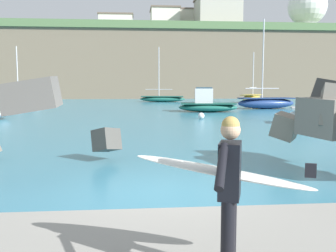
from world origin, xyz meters
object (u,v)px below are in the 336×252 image
object	(u,v)px
radar_dome	(307,9)
station_building_annex	(116,25)
boat_far_left	(21,100)
mooring_buoy_inner	(201,116)
boat_mid_right	(252,98)
boat_near_centre	(207,104)
boat_mid_left	(266,103)
station_building_west	(184,22)
station_building_east	(165,22)
station_building_central	(217,14)
surfer_with_board	(227,182)
boat_far_centre	(162,99)

from	to	relation	value
radar_dome	station_building_annex	bearing A→B (deg)	-174.30
boat_far_left	mooring_buoy_inner	xyz separation A→B (m)	(17.07, -18.69, -0.32)
boat_mid_right	mooring_buoy_inner	size ratio (longest dim) A/B	14.62
boat_near_centre	radar_dome	distance (m)	65.04
boat_mid_left	mooring_buoy_inner	xyz separation A→B (m)	(-8.14, -10.32, -0.38)
radar_dome	station_building_west	xyz separation A→B (m)	(-28.61, -5.04, -4.16)
boat_mid_right	boat_far_left	world-z (taller)	boat_far_left
station_building_east	boat_mid_left	bearing A→B (deg)	-81.74
station_building_central	boat_mid_right	bearing A→B (deg)	-91.99
boat_mid_right	boat_mid_left	bearing A→B (deg)	-101.37
boat_mid_left	station_building_annex	bearing A→B (deg)	109.62
boat_near_centre	station_building_west	size ratio (longest dim) A/B	0.99
boat_far_left	station_building_annex	size ratio (longest dim) A/B	0.92
surfer_with_board	mooring_buoy_inner	size ratio (longest dim) A/B	4.76
mooring_buoy_inner	station_building_annex	xyz separation A→B (m)	(-7.96, 55.47, 14.23)
boat_far_centre	station_building_annex	xyz separation A→B (m)	(-7.23, 30.03, 13.99)
boat_far_centre	mooring_buoy_inner	world-z (taller)	boat_far_centre
boat_mid_left	mooring_buoy_inner	size ratio (longest dim) A/B	19.18
station_building_central	station_building_annex	world-z (taller)	station_building_central
boat_near_centre	radar_dome	size ratio (longest dim) A/B	0.45
boat_mid_right	surfer_with_board	bearing A→B (deg)	-107.76
boat_mid_left	boat_mid_right	size ratio (longest dim) A/B	1.31
surfer_with_board	boat_mid_right	size ratio (longest dim) A/B	0.33
surfer_with_board	station_building_central	bearing A→B (deg)	77.78
radar_dome	station_building_central	xyz separation A→B (m)	(-23.03, -11.69, -3.62)
station_building_central	boat_near_centre	bearing A→B (deg)	-103.37
boat_far_centre	station_building_west	distance (m)	33.33
station_building_east	station_building_annex	xyz separation A→B (m)	(-9.84, 2.01, -0.48)
surfer_with_board	station_building_central	size ratio (longest dim) A/B	0.25
boat_far_centre	surfer_with_board	bearing A→B (deg)	-93.44
boat_near_centre	station_building_east	size ratio (longest dim) A/B	0.78
boat_far_centre	station_building_west	bearing A→B (deg)	77.16
station_building_central	station_building_east	world-z (taller)	station_building_central
surfer_with_board	station_building_east	xyz separation A→B (m)	(5.43, 75.01, 13.65)
boat_far_centre	boat_mid_left	bearing A→B (deg)	-59.60
boat_far_left	radar_dome	world-z (taller)	radar_dome
boat_mid_left	station_building_west	distance (m)	46.68
boat_mid_right	boat_far_centre	size ratio (longest dim) A/B	0.89
boat_mid_left	boat_far_left	xyz separation A→B (m)	(-25.21, 8.36, -0.06)
station_building_central	station_building_east	xyz separation A→B (m)	(-9.64, 5.44, -0.61)
mooring_buoy_inner	station_building_west	world-z (taller)	station_building_west
boat_mid_left	station_building_west	bearing A→B (deg)	92.85
surfer_with_board	station_building_east	world-z (taller)	station_building_east
station_building_annex	boat_far_left	bearing A→B (deg)	-103.91
station_building_west	radar_dome	bearing A→B (deg)	10.00
mooring_buoy_inner	station_building_west	distance (m)	56.95
boat_mid_left	radar_dome	size ratio (longest dim) A/B	0.72
surfer_with_board	boat_near_centre	xyz separation A→B (m)	(5.25, 28.28, -0.64)
station_building_east	boat_near_centre	bearing A→B (deg)	-90.22
station_building_west	mooring_buoy_inner	bearing A→B (deg)	-96.20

